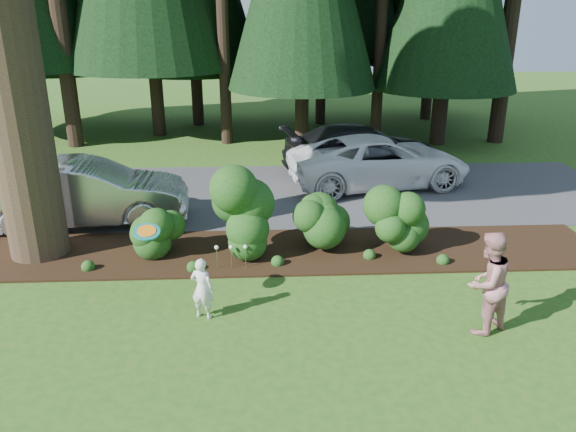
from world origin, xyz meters
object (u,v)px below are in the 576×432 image
object	(u,v)px
car_dark_suv	(362,149)
frisbee	(147,232)
car_white_suv	(379,161)
child	(202,288)
car_silver_wagon	(86,193)
adult	(487,283)

from	to	relation	value
car_dark_suv	frisbee	size ratio (longest dim) A/B	11.26
car_white_suv	child	xyz separation A→B (m)	(-4.69, -7.62, -0.23)
car_dark_suv	child	xyz separation A→B (m)	(-4.43, -9.24, -0.22)
car_silver_wagon	frisbee	size ratio (longest dim) A/B	10.58
adult	car_silver_wagon	bearing A→B (deg)	-64.07
car_silver_wagon	child	bearing A→B (deg)	-150.03
child	frisbee	bearing A→B (deg)	9.85
car_dark_suv	frisbee	bearing A→B (deg)	139.87
car_silver_wagon	frisbee	distance (m)	5.20
car_dark_suv	child	distance (m)	10.25
child	frisbee	world-z (taller)	frisbee
car_silver_wagon	child	size ratio (longest dim) A/B	4.33
car_silver_wagon	car_dark_suv	xyz separation A→B (m)	(7.73, 4.53, -0.05)
car_white_suv	child	size ratio (longest dim) A/B	4.82
car_silver_wagon	car_white_suv	distance (m)	8.50
car_silver_wagon	child	distance (m)	5.76
car_silver_wagon	car_white_suv	bearing A→B (deg)	-75.04
car_silver_wagon	frisbee	world-z (taller)	frisbee
car_white_suv	car_silver_wagon	bearing A→B (deg)	99.51
adult	frisbee	distance (m)	5.80
car_silver_wagon	adult	size ratio (longest dim) A/B	2.75
car_white_suv	frisbee	world-z (taller)	frisbee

